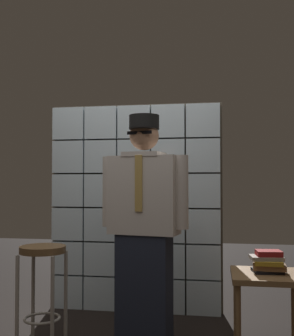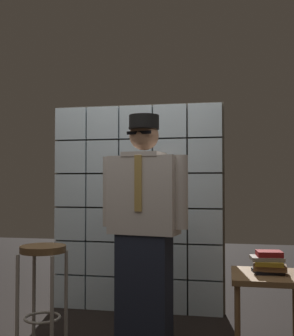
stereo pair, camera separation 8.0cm
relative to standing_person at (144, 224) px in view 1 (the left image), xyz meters
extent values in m
cube|color=silver|center=(-0.90, 0.82, -0.75)|extent=(0.32, 0.08, 0.32)
cube|color=silver|center=(-0.57, 0.82, -0.75)|extent=(0.32, 0.08, 0.32)
cube|color=silver|center=(-0.24, 0.82, -0.75)|extent=(0.32, 0.08, 0.32)
cube|color=silver|center=(0.09, 0.82, -0.75)|extent=(0.32, 0.08, 0.32)
cube|color=silver|center=(0.42, 0.82, -0.75)|extent=(0.32, 0.08, 0.32)
cube|color=silver|center=(-0.90, 0.82, -0.42)|extent=(0.32, 0.08, 0.32)
cube|color=silver|center=(-0.57, 0.82, -0.42)|extent=(0.32, 0.08, 0.32)
cube|color=silver|center=(-0.24, 0.82, -0.42)|extent=(0.32, 0.08, 0.32)
cube|color=silver|center=(0.09, 0.82, -0.42)|extent=(0.32, 0.08, 0.32)
cube|color=silver|center=(0.42, 0.82, -0.42)|extent=(0.32, 0.08, 0.32)
cube|color=silver|center=(-0.90, 0.82, -0.09)|extent=(0.32, 0.08, 0.32)
cube|color=silver|center=(-0.57, 0.82, -0.09)|extent=(0.32, 0.08, 0.32)
cube|color=silver|center=(-0.24, 0.82, -0.09)|extent=(0.32, 0.08, 0.32)
cube|color=silver|center=(0.09, 0.82, -0.09)|extent=(0.32, 0.08, 0.32)
cube|color=silver|center=(0.42, 0.82, -0.09)|extent=(0.32, 0.08, 0.32)
cube|color=silver|center=(-0.90, 0.82, 0.24)|extent=(0.32, 0.08, 0.32)
cube|color=silver|center=(-0.57, 0.82, 0.24)|extent=(0.32, 0.08, 0.32)
cube|color=silver|center=(-0.24, 0.82, 0.24)|extent=(0.32, 0.08, 0.32)
cube|color=silver|center=(0.09, 0.82, 0.24)|extent=(0.32, 0.08, 0.32)
cube|color=silver|center=(0.42, 0.82, 0.24)|extent=(0.32, 0.08, 0.32)
cube|color=silver|center=(-0.90, 0.82, 0.57)|extent=(0.32, 0.08, 0.32)
cube|color=silver|center=(-0.57, 0.82, 0.57)|extent=(0.32, 0.08, 0.32)
cube|color=silver|center=(-0.24, 0.82, 0.57)|extent=(0.32, 0.08, 0.32)
cube|color=silver|center=(0.09, 0.82, 0.57)|extent=(0.32, 0.08, 0.32)
cube|color=silver|center=(0.42, 0.82, 0.57)|extent=(0.32, 0.08, 0.32)
cube|color=silver|center=(-0.90, 0.82, 0.90)|extent=(0.32, 0.08, 0.32)
cube|color=silver|center=(-0.57, 0.82, 0.90)|extent=(0.32, 0.08, 0.32)
cube|color=silver|center=(-0.24, 0.82, 0.90)|extent=(0.32, 0.08, 0.32)
cube|color=silver|center=(0.09, 0.82, 0.90)|extent=(0.32, 0.08, 0.32)
cube|color=silver|center=(0.42, 0.82, 0.90)|extent=(0.32, 0.08, 0.32)
cube|color=#4C4438|center=(-0.24, 0.87, 0.08)|extent=(1.68, 0.02, 2.01)
cube|color=#1E2333|center=(0.00, 0.00, -0.49)|extent=(0.43, 0.27, 0.84)
cube|color=silver|center=(0.00, 0.00, 0.23)|extent=(0.56, 0.32, 0.59)
cube|color=tan|center=(-0.02, -0.12, 0.31)|extent=(0.06, 0.02, 0.42)
cube|color=silver|center=(0.00, 0.00, 0.53)|extent=(0.33, 0.29, 0.04)
sphere|color=#A87A5B|center=(0.00, 0.00, 0.68)|extent=(0.23, 0.23, 0.23)
ellipsoid|color=black|center=(-0.01, -0.05, 0.64)|extent=(0.16, 0.10, 0.10)
cube|color=black|center=(-0.02, -0.10, 0.69)|extent=(0.19, 0.05, 0.02)
cylinder|color=black|center=(-0.02, -0.08, 0.73)|extent=(0.20, 0.20, 0.01)
cylinder|color=black|center=(0.00, 0.00, 0.78)|extent=(0.23, 0.23, 0.11)
cylinder|color=silver|center=(0.29, -0.05, 0.25)|extent=(0.12, 0.12, 0.55)
cylinder|color=silver|center=(-0.29, 0.05, 0.25)|extent=(0.12, 0.12, 0.55)
cylinder|color=brown|center=(-0.73, -0.20, -0.18)|extent=(0.34, 0.34, 0.05)
torus|color=#A59E93|center=(-0.73, -0.20, -0.68)|extent=(0.27, 0.27, 0.02)
cylinder|color=#A59E93|center=(-0.86, -0.33, -0.55)|extent=(0.03, 0.03, 0.71)
cylinder|color=#A59E93|center=(-0.60, -0.33, -0.55)|extent=(0.03, 0.03, 0.71)
cylinder|color=#A59E93|center=(-0.86, -0.06, -0.55)|extent=(0.03, 0.03, 0.71)
cylinder|color=#A59E93|center=(-0.60, -0.06, -0.55)|extent=(0.03, 0.03, 0.71)
cube|color=brown|center=(0.91, 0.07, -0.37)|extent=(0.52, 0.52, 0.04)
cylinder|color=brown|center=(0.69, -0.15, -0.65)|extent=(0.04, 0.04, 0.52)
cylinder|color=brown|center=(0.69, 0.29, -0.65)|extent=(0.04, 0.04, 0.52)
cylinder|color=brown|center=(1.13, 0.29, -0.65)|extent=(0.04, 0.04, 0.52)
cube|color=black|center=(0.91, 0.10, -0.34)|extent=(0.23, 0.20, 0.02)
cube|color=brown|center=(0.93, 0.08, -0.31)|extent=(0.25, 0.16, 0.04)
cube|color=olive|center=(0.92, 0.08, -0.27)|extent=(0.21, 0.19, 0.03)
cube|color=gray|center=(0.91, 0.10, -0.24)|extent=(0.25, 0.19, 0.03)
cube|color=maroon|center=(0.93, 0.10, -0.21)|extent=(0.20, 0.16, 0.04)
camera|label=1|loc=(0.55, -3.18, 0.32)|focal=45.26mm
camera|label=2|loc=(0.63, -3.16, 0.32)|focal=45.26mm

